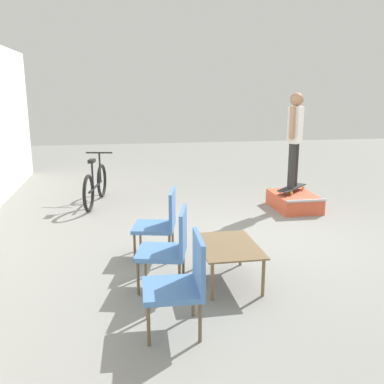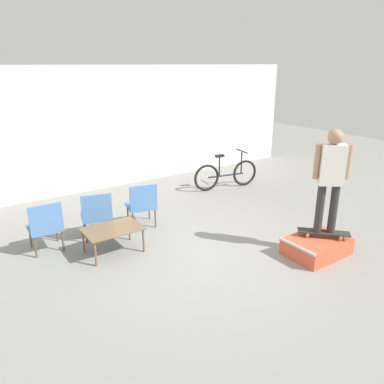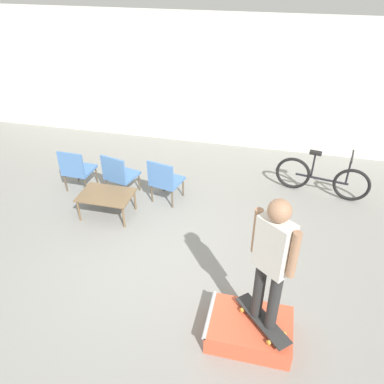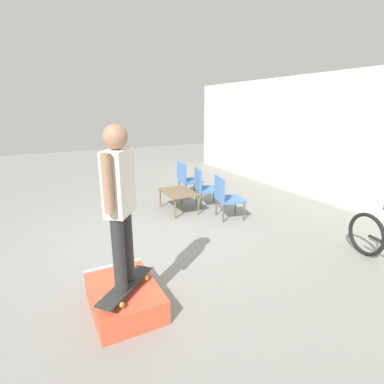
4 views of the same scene
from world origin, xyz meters
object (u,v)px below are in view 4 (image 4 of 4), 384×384
Objects in this scene: skateboard_on_ramp at (126,286)px; person_skater at (120,196)px; patio_chair_right at (226,196)px; patio_chair_left at (187,178)px; patio_chair_center at (204,186)px; skate_ramp_box at (124,296)px; coffee_table at (179,194)px.

person_skater reaches higher than skateboard_on_ramp.
patio_chair_right is at bearing 174.43° from skateboard_on_ramp.
patio_chair_left and patio_chair_right have the same top height.
skate_ramp_box is at bearing 150.56° from patio_chair_center.
coffee_table is 1.06× the size of patio_chair_right.
person_skater is at bearing -34.35° from coffee_table.
patio_chair_center is (-0.02, 0.66, 0.09)m from coffee_table.
person_skater is 1.93× the size of patio_chair_center.
patio_chair_center is at bearing 175.02° from person_skater.
skate_ramp_box is 3.85m from patio_chair_center.
skateboard_on_ramp is 3.94m from patio_chair_center.
patio_chair_center is (-2.92, 2.64, -0.90)m from person_skater.
person_skater is at bearing 151.90° from patio_chair_center.
patio_chair_left is at bearing 144.33° from skate_ramp_box.
person_skater reaches higher than patio_chair_center.
skateboard_on_ramp is 4.64m from patio_chair_left.
coffee_table is (-2.90, 1.98, -0.99)m from person_skater.
coffee_table is 0.67m from patio_chair_center.
person_skater is at bearing -1.95° from skate_ramp_box.
patio_chair_left is 1.00× the size of patio_chair_right.
person_skater is 3.65m from coffee_table.
patio_chair_left is at bearing -167.66° from skateboard_on_ramp.
patio_chair_right is (-2.02, 2.64, -0.90)m from person_skater.
patio_chair_right reaches higher than coffee_table.
coffee_table is 1.11m from patio_chair_right.
patio_chair_center is at bearing -177.43° from patio_chair_left.
patio_chair_center is (-2.92, 2.64, 0.12)m from skateboard_on_ramp.
person_skater is at bearing 139.97° from patio_chair_right.
person_skater reaches higher than patio_chair_right.
patio_chair_right is (1.79, 0.00, 0.00)m from patio_chair_left.
patio_chair_right reaches higher than skate_ramp_box.
patio_chair_center is (0.89, 0.00, 0.00)m from patio_chair_left.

